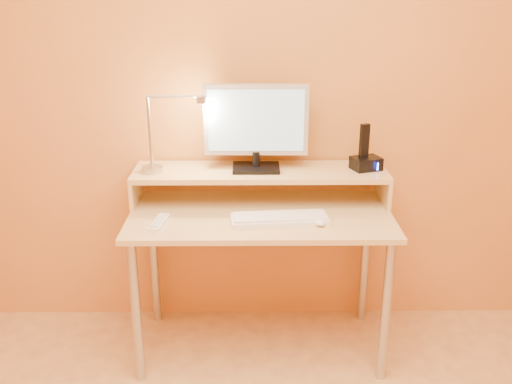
{
  "coord_description": "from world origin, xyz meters",
  "views": [
    {
      "loc": [
        -0.04,
        -1.26,
        1.71
      ],
      "look_at": [
        -0.02,
        1.13,
        0.84
      ],
      "focal_mm": 40.35,
      "sensor_mm": 36.0,
      "label": 1
    }
  ],
  "objects_px": {
    "monitor_panel": "(256,120)",
    "mouse": "(319,221)",
    "lamp_base": "(152,169)",
    "keyboard": "(280,219)",
    "remote_control": "(159,223)",
    "phone_dock": "(366,163)"
  },
  "relations": [
    {
      "from": "mouse",
      "to": "remote_control",
      "type": "xyz_separation_m",
      "value": [
        -0.7,
        0.0,
        -0.01
      ]
    },
    {
      "from": "keyboard",
      "to": "monitor_panel",
      "type": "bearing_deg",
      "value": 105.91
    },
    {
      "from": "phone_dock",
      "to": "mouse",
      "type": "distance_m",
      "value": 0.42
    },
    {
      "from": "keyboard",
      "to": "remote_control",
      "type": "relative_size",
      "value": 2.43
    },
    {
      "from": "phone_dock",
      "to": "keyboard",
      "type": "height_order",
      "value": "phone_dock"
    },
    {
      "from": "monitor_panel",
      "to": "keyboard",
      "type": "height_order",
      "value": "monitor_panel"
    },
    {
      "from": "keyboard",
      "to": "lamp_base",
      "type": "bearing_deg",
      "value": 153.92
    },
    {
      "from": "phone_dock",
      "to": "remote_control",
      "type": "distance_m",
      "value": 1.0
    },
    {
      "from": "keyboard",
      "to": "remote_control",
      "type": "height_order",
      "value": "keyboard"
    },
    {
      "from": "keyboard",
      "to": "remote_control",
      "type": "bearing_deg",
      "value": 177.71
    },
    {
      "from": "keyboard",
      "to": "remote_control",
      "type": "distance_m",
      "value": 0.53
    },
    {
      "from": "lamp_base",
      "to": "keyboard",
      "type": "xyz_separation_m",
      "value": [
        0.59,
        -0.23,
        -0.16
      ]
    },
    {
      "from": "lamp_base",
      "to": "keyboard",
      "type": "bearing_deg",
      "value": -21.05
    },
    {
      "from": "lamp_base",
      "to": "phone_dock",
      "type": "bearing_deg",
      "value": 1.71
    },
    {
      "from": "lamp_base",
      "to": "keyboard",
      "type": "relative_size",
      "value": 0.23
    },
    {
      "from": "phone_dock",
      "to": "mouse",
      "type": "bearing_deg",
      "value": -150.41
    },
    {
      "from": "monitor_panel",
      "to": "keyboard",
      "type": "relative_size",
      "value": 1.13
    },
    {
      "from": "phone_dock",
      "to": "keyboard",
      "type": "xyz_separation_m",
      "value": [
        -0.42,
        -0.26,
        -0.18
      ]
    },
    {
      "from": "lamp_base",
      "to": "mouse",
      "type": "height_order",
      "value": "lamp_base"
    },
    {
      "from": "lamp_base",
      "to": "mouse",
      "type": "bearing_deg",
      "value": -18.56
    },
    {
      "from": "monitor_panel",
      "to": "mouse",
      "type": "bearing_deg",
      "value": -46.05
    },
    {
      "from": "lamp_base",
      "to": "keyboard",
      "type": "height_order",
      "value": "lamp_base"
    }
  ]
}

